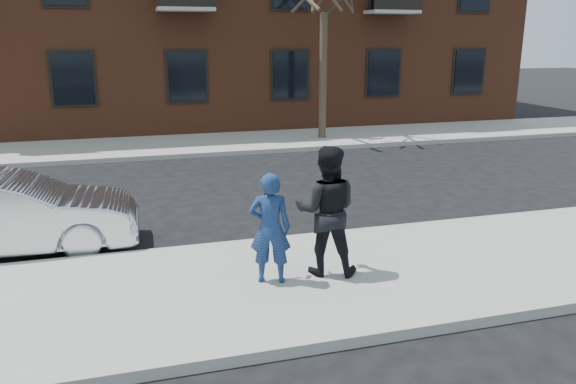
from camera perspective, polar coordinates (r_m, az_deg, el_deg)
name	(u,v)px	position (r m, az deg, el deg)	size (l,w,h in m)	color
ground	(283,283)	(8.50, -0.47, -9.22)	(100.00, 100.00, 0.00)	black
near_sidewalk	(288,285)	(8.25, 0.01, -9.45)	(50.00, 3.50, 0.15)	gray
near_curb	(259,243)	(9.86, -2.91, -5.20)	(50.00, 0.10, 0.15)	#999691
far_sidewalk	(193,145)	(19.12, -9.65, 4.77)	(50.00, 3.50, 0.15)	gray
far_curb	(200,155)	(17.36, -8.94, 3.72)	(50.00, 0.10, 0.15)	#999691
silver_sedan	(9,215)	(10.47, -26.52, -2.09)	(1.45, 4.17, 1.37)	silver
man_hoodie	(270,228)	(7.91, -1.83, -3.69)	(0.67, 0.56, 1.61)	navy
man_peacoat	(326,211)	(8.18, 3.93, -1.92)	(1.13, 1.00, 1.92)	black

